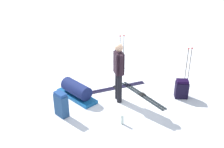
{
  "coord_description": "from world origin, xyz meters",
  "views": [
    {
      "loc": [
        0.5,
        6.85,
        4.03
      ],
      "look_at": [
        0.0,
        0.0,
        0.7
      ],
      "focal_mm": 43.27,
      "sensor_mm": 36.0,
      "label": 1
    }
  ],
  "objects": [
    {
      "name": "skier_standing",
      "position": [
        -0.16,
        0.27,
        0.95
      ],
      "size": [
        0.27,
        0.56,
        1.7
      ],
      "color": "black",
      "rests_on": "ground_plane"
    },
    {
      "name": "gear_sled",
      "position": [
        1.03,
        0.04,
        0.22
      ],
      "size": [
        1.23,
        1.33,
        0.49
      ],
      "color": "#11538E",
      "rests_on": "ground_plane"
    },
    {
      "name": "ski_poles_planted_far",
      "position": [
        -0.48,
        -1.9,
        0.69
      ],
      "size": [
        0.21,
        0.11,
        1.23
      ],
      "color": "black",
      "rests_on": "ground_plane"
    },
    {
      "name": "ski_poles_planted_near",
      "position": [
        -2.35,
        -0.43,
        0.71
      ],
      "size": [
        0.18,
        0.1,
        1.27
      ],
      "color": "black",
      "rests_on": "ground_plane"
    },
    {
      "name": "ski_pair_far",
      "position": [
        -0.89,
        0.06,
        0.01
      ],
      "size": [
        1.08,
        1.72,
        0.05
      ],
      "color": "black",
      "rests_on": "ground_plane"
    },
    {
      "name": "ski_pair_near",
      "position": [
        -0.16,
        -0.45,
        0.01
      ],
      "size": [
        1.86,
        0.76,
        0.05
      ],
      "color": "black",
      "rests_on": "ground_plane"
    },
    {
      "name": "backpack_bright",
      "position": [
        -1.99,
        0.24,
        0.27
      ],
      "size": [
        0.4,
        0.3,
        0.56
      ],
      "color": "black",
      "rests_on": "ground_plane"
    },
    {
      "name": "ground_plane",
      "position": [
        0.0,
        0.0,
        0.0
      ],
      "size": [
        80.0,
        80.0,
        0.0
      ],
      "primitive_type": "plane",
      "color": "white"
    },
    {
      "name": "thermos_bottle",
      "position": [
        -0.15,
        1.41,
        0.13
      ],
      "size": [
        0.07,
        0.07,
        0.26
      ],
      "primitive_type": "cylinder",
      "color": "#AEC1B7",
      "rests_on": "ground_plane"
    },
    {
      "name": "backpack_large_dark",
      "position": [
        1.37,
        0.92,
        0.33
      ],
      "size": [
        0.4,
        0.42,
        0.68
      ],
      "color": "navy",
      "rests_on": "ground_plane"
    }
  ]
}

